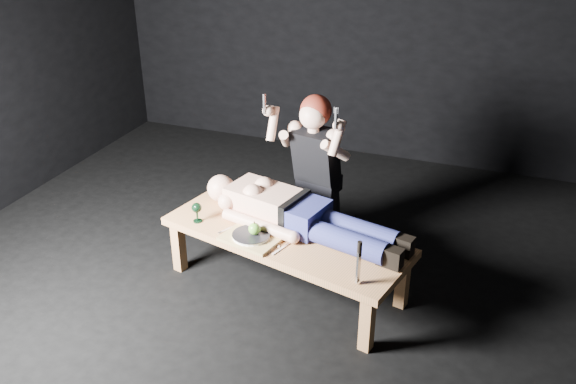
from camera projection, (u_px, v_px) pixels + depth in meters
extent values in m
plane|color=black|center=(252.00, 271.00, 4.57)|extent=(5.00, 5.00, 0.00)
plane|color=black|center=(349.00, 10.00, 5.96)|extent=(5.00, 0.00, 5.00)
cube|color=#C17A48|center=(286.00, 260.00, 4.29)|extent=(1.86, 1.04, 0.45)
cube|color=#A88D4F|center=(251.00, 238.00, 4.11)|extent=(0.44, 0.36, 0.02)
cylinder|color=white|center=(251.00, 235.00, 4.10)|extent=(0.31, 0.31, 0.02)
sphere|color=#5B9C21|center=(254.00, 229.00, 4.08)|extent=(0.08, 0.08, 0.08)
cube|color=#B2B2B7|center=(229.00, 229.00, 4.24)|extent=(0.10, 0.17, 0.01)
cube|color=#B2B2B7|center=(281.00, 249.00, 4.01)|extent=(0.07, 0.18, 0.01)
cube|color=#B2B2B7|center=(277.00, 240.00, 4.10)|extent=(0.10, 0.17, 0.01)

